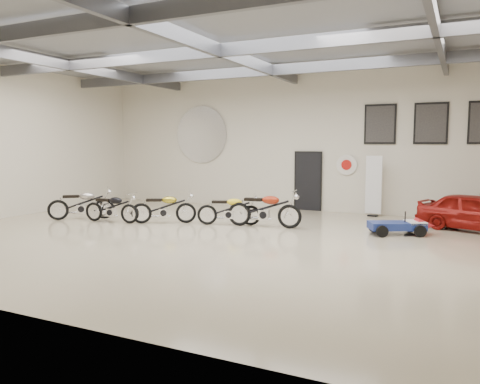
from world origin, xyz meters
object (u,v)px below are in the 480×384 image
at_px(motorcycle_silver, 81,203).
at_px(go_kart, 402,223).
at_px(motorcycle_yellow, 229,209).
at_px(banner_stand, 374,187).
at_px(motorcycle_black, 111,207).
at_px(vintage_car, 476,212).
at_px(motorcycle_gold, 164,207).
at_px(motorcycle_red, 264,208).

relative_size(motorcycle_silver, go_kart, 1.13).
bearing_deg(motorcycle_yellow, motorcycle_silver, 172.46).
bearing_deg(go_kart, banner_stand, 87.06).
distance_m(motorcycle_black, vintage_car, 10.73).
bearing_deg(banner_stand, motorcycle_gold, -137.71).
bearing_deg(banner_stand, motorcycle_black, -141.06).
distance_m(motorcycle_red, go_kart, 3.85).
height_order(go_kart, vintage_car, vintage_car).
bearing_deg(motorcycle_red, banner_stand, 45.89).
xyz_separation_m(banner_stand, go_kart, (1.27, -2.92, -0.67)).
xyz_separation_m(motorcycle_silver, vintage_car, (11.48, 3.23, 0.01)).
bearing_deg(motorcycle_silver, motorcycle_black, -40.40).
xyz_separation_m(motorcycle_black, motorcycle_gold, (1.57, 0.56, 0.02)).
height_order(motorcycle_silver, vintage_car, vintage_car).
xyz_separation_m(motorcycle_red, vintage_car, (5.61, 1.99, -0.03)).
bearing_deg(motorcycle_black, banner_stand, 27.95).
bearing_deg(motorcycle_red, motorcycle_black, -172.76).
height_order(motorcycle_yellow, go_kart, motorcycle_yellow).
xyz_separation_m(motorcycle_gold, motorcycle_yellow, (1.95, 0.59, -0.02)).
height_order(banner_stand, go_kart, banner_stand).
relative_size(motorcycle_silver, motorcycle_black, 1.09).
distance_m(motorcycle_silver, motorcycle_red, 6.01).
relative_size(motorcycle_red, go_kart, 1.21).
bearing_deg(motorcycle_yellow, motorcycle_black, 177.30).
bearing_deg(banner_stand, motorcycle_silver, -145.34).
relative_size(motorcycle_red, vintage_car, 0.69).
distance_m(motorcycle_yellow, go_kart, 4.95).
height_order(banner_stand, motorcycle_black, banner_stand).
bearing_deg(vintage_car, motorcycle_red, 128.77).
distance_m(motorcycle_silver, vintage_car, 11.93).
xyz_separation_m(banner_stand, motorcycle_gold, (-5.57, -4.20, -0.49)).
xyz_separation_m(motorcycle_gold, go_kart, (6.85, 1.28, -0.18)).
height_order(motorcycle_silver, motorcycle_gold, motorcycle_silver).
xyz_separation_m(motorcycle_black, go_kart, (8.42, 1.84, -0.16)).
xyz_separation_m(motorcycle_black, motorcycle_yellow, (3.52, 1.15, 0.00)).
height_order(motorcycle_black, motorcycle_gold, motorcycle_gold).
bearing_deg(go_kart, motorcycle_silver, 164.12).
bearing_deg(go_kart, vintage_car, 11.71).
height_order(motorcycle_gold, go_kart, motorcycle_gold).
relative_size(motorcycle_yellow, go_kart, 1.05).
bearing_deg(motorcycle_gold, motorcycle_silver, 161.95).
xyz_separation_m(banner_stand, motorcycle_yellow, (-3.63, -3.61, -0.50)).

